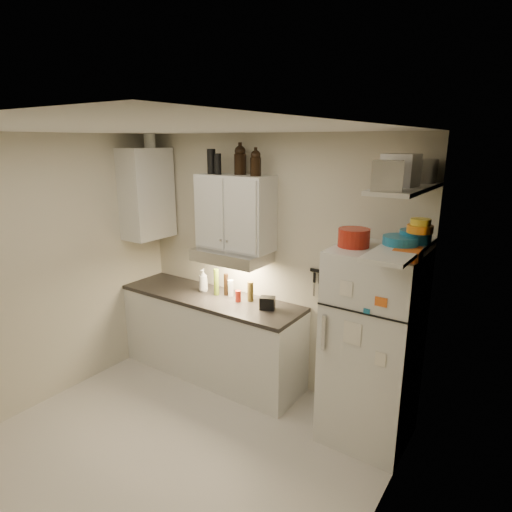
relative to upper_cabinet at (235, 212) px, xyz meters
The scene contains 36 objects.
floor 2.29m from the upper_cabinet, 77.33° to the right, with size 3.20×3.00×0.02m, color beige.
ceiling 1.58m from the upper_cabinet, 77.33° to the right, with size 3.20×3.00×0.02m, color white.
back_wall 0.63m from the upper_cabinet, 30.26° to the left, with size 3.20×0.02×2.60m, color beige.
left_wall 1.94m from the upper_cabinet, 134.46° to the right, with size 0.02×3.00×2.60m, color beige.
right_wall 2.39m from the upper_cabinet, 34.95° to the right, with size 0.02×3.00×2.60m, color beige.
base_cabinet 1.41m from the upper_cabinet, 151.63° to the right, with size 2.10×0.60×0.88m, color silver.
countertop 0.97m from the upper_cabinet, 151.63° to the right, with size 2.10×0.62×0.04m, color black.
upper_cabinet is the anchor object (origin of this frame).
side_cabinet 1.15m from the upper_cabinet, behind, with size 0.33×0.55×1.00m, color silver.
range_hood 0.44m from the upper_cabinet, 90.00° to the right, with size 0.76×0.46×0.12m, color silver.
fridge 1.84m from the upper_cabinet, ahead, with size 0.70×0.68×1.70m, color silver.
shelf_hi 1.82m from the upper_cabinet, 10.05° to the right, with size 0.30×0.95×0.03m, color silver.
shelf_lo 1.78m from the upper_cabinet, 10.05° to the right, with size 0.30×0.95×0.03m, color silver.
knife_strip 1.13m from the upper_cabinet, ahead, with size 0.42×0.02×0.03m, color black.
dutch_oven 1.36m from the upper_cabinet, ahead, with size 0.25×0.25×0.15m, color #A12012.
book_stack 1.84m from the upper_cabinet, 10.77° to the right, with size 0.18×0.23×0.08m, color orange.
spice_jar 1.67m from the upper_cabinet, ahead, with size 0.06×0.06×0.10m, color silver.
stock_pot 1.82m from the upper_cabinet, ahead, with size 0.25×0.25×0.18m, color silver.
tin_a 1.81m from the upper_cabinet, 11.44° to the right, with size 0.22×0.20×0.22m, color #AAAAAD.
tin_b 1.91m from the upper_cabinet, 21.14° to the right, with size 0.19×0.19×0.19m, color #AAAAAD.
bowl_teal 1.80m from the upper_cabinet, ahead, with size 0.24×0.24×0.09m, color #1B6C97.
bowl_orange 1.85m from the upper_cabinet, ahead, with size 0.19×0.19×0.06m, color orange.
bowl_yellow 1.85m from the upper_cabinet, ahead, with size 0.15×0.15×0.05m, color gold.
plates 1.74m from the upper_cabinet, ahead, with size 0.26×0.26×0.06m, color #1B6C97.
growler_a 0.52m from the upper_cabinet, 50.03° to the left, with size 0.12×0.12×0.29m, color black, non-canonical shape.
growler_b 0.56m from the upper_cabinet, ahead, with size 0.10×0.10×0.25m, color black, non-canonical shape.
thermos_a 0.51m from the upper_cabinet, 154.56° to the right, with size 0.07×0.07×0.20m, color black.
thermos_b 0.56m from the upper_cabinet, 169.34° to the right, with size 0.09×0.09×0.25m, color black.
side_jar 1.31m from the upper_cabinet, behind, with size 0.12×0.12×0.16m, color silver.
soap_bottle 0.86m from the upper_cabinet, behind, with size 0.11×0.11×0.28m, color silver.
pepper_mill 0.82m from the upper_cabinet, ahead, with size 0.06×0.06×0.21m, color brown.
oil_bottle 0.79m from the upper_cabinet, 161.25° to the right, with size 0.06×0.06×0.29m, color #506519.
vinegar_bottle 0.80m from the upper_cabinet, behind, with size 0.05×0.05×0.24m, color black.
clear_bottle 0.82m from the upper_cabinet, 167.98° to the right, with size 0.06×0.06×0.18m, color silver.
red_jar 0.86m from the upper_cabinet, 45.46° to the right, with size 0.06×0.06×0.12m, color #A12012.
caddy 0.96m from the upper_cabinet, 12.39° to the right, with size 0.15×0.10×0.12m, color black.
Camera 1 is at (2.28, -2.08, 2.52)m, focal length 30.00 mm.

